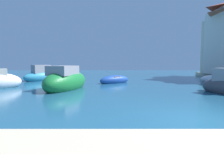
# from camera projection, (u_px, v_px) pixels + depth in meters

# --- Properties ---
(ground) EXTENTS (80.00, 80.00, 0.00)m
(ground) POSITION_uv_depth(u_px,v_px,m) (203.00, 122.00, 5.97)
(ground) COLOR #1E5170
(moored_boat_0) EXTENTS (3.35, 5.34, 2.15)m
(moored_boat_0) POSITION_uv_depth(u_px,v_px,m) (67.00, 81.00, 13.35)
(moored_boat_0) COLOR #197233
(moored_boat_0) RESTS_ON ground
(moored_boat_2) EXTENTS (4.15, 4.54, 2.01)m
(moored_boat_2) POSITION_uv_depth(u_px,v_px,m) (45.00, 76.00, 19.94)
(moored_boat_2) COLOR teal
(moored_boat_2) RESTS_ON ground
(moored_boat_4) EXTENTS (3.29, 2.77, 0.97)m
(moored_boat_4) POSITION_uv_depth(u_px,v_px,m) (115.00, 80.00, 17.24)
(moored_boat_4) COLOR #1E479E
(moored_boat_4) RESTS_ON ground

